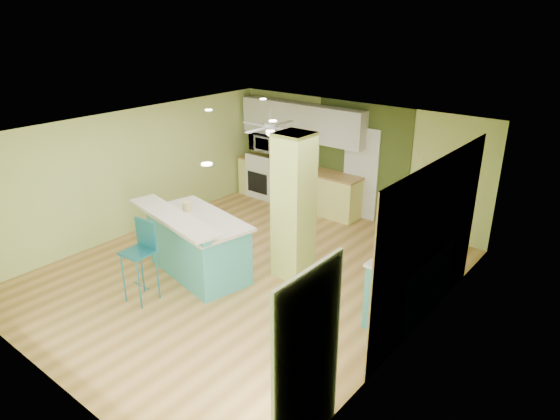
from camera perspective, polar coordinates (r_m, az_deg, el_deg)
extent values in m
cube|color=#A17438|center=(8.79, -3.92, -7.25)|extent=(6.00, 7.00, 0.01)
cube|color=white|center=(7.88, -4.39, 8.90)|extent=(6.00, 7.00, 0.01)
cube|color=#BDD170|center=(10.93, 8.49, 5.65)|extent=(6.00, 0.01, 2.50)
cube|color=#BDD170|center=(6.42, -26.13, -8.66)|extent=(6.00, 0.01, 2.50)
cube|color=#BDD170|center=(10.43, -16.38, 4.19)|extent=(0.01, 7.00, 2.50)
cube|color=#BDD170|center=(6.74, 15.05, -5.56)|extent=(0.01, 7.00, 2.50)
cube|color=#927253|center=(7.25, 16.92, -3.75)|extent=(0.02, 3.40, 2.50)
cube|color=#425321|center=(10.82, 9.35, 5.43)|extent=(2.20, 0.02, 2.50)
cube|color=white|center=(10.87, 9.20, 4.14)|extent=(0.82, 0.05, 2.00)
cube|color=white|center=(5.15, 3.15, -16.96)|extent=(0.04, 1.08, 2.10)
cube|color=#B5C65C|center=(8.22, 1.56, 0.33)|extent=(0.55, 0.55, 2.50)
cube|color=#F1EF7E|center=(11.62, 1.99, 2.73)|extent=(3.20, 0.60, 0.90)
cube|color=#A27337|center=(11.47, 2.02, 4.94)|extent=(3.25, 0.63, 0.04)
cube|color=white|center=(12.18, -1.58, 3.65)|extent=(0.76, 0.64, 0.90)
cube|color=black|center=(11.95, -2.61, 3.13)|extent=(0.59, 0.02, 0.50)
cube|color=white|center=(11.80, -2.56, 5.78)|extent=(0.76, 0.06, 0.18)
cube|color=silver|center=(11.30, 2.46, 10.08)|extent=(3.20, 0.34, 0.80)
imported|color=white|center=(11.93, -1.63, 7.76)|extent=(0.70, 0.48, 0.39)
cylinder|color=silver|center=(10.10, -1.13, 10.68)|extent=(0.03, 0.03, 0.40)
cylinder|color=silver|center=(10.14, -1.12, 9.57)|extent=(0.24, 0.24, 0.10)
sphere|color=white|center=(10.16, -1.11, 8.91)|extent=(0.18, 0.18, 0.18)
cylinder|color=silver|center=(7.16, 15.74, 4.17)|extent=(0.01, 0.01, 0.62)
sphere|color=white|center=(7.26, 15.49, 1.84)|extent=(0.14, 0.14, 0.14)
cube|color=brown|center=(7.31, 17.62, -1.04)|extent=(0.03, 0.90, 0.70)
cube|color=teal|center=(8.68, -9.30, -4.21)|extent=(2.01, 1.28, 0.98)
cube|color=beige|center=(8.47, -9.52, -1.05)|extent=(2.13, 1.41, 0.05)
cube|color=teal|center=(8.24, -12.17, -1.17)|extent=(2.09, 0.56, 0.14)
cube|color=beige|center=(8.21, -12.20, -0.75)|extent=(2.29, 0.89, 0.04)
cylinder|color=#1D6F86|center=(8.16, -17.44, -7.47)|extent=(0.03, 0.03, 0.82)
cylinder|color=#1D6F86|center=(7.90, -15.79, -8.29)|extent=(0.03, 0.03, 0.82)
cylinder|color=#1D6F86|center=(8.35, -15.48, -6.52)|extent=(0.03, 0.03, 0.82)
cylinder|color=#1D6F86|center=(8.09, -13.81, -7.29)|extent=(0.03, 0.03, 0.82)
cube|color=#1D6F86|center=(7.93, -15.94, -4.68)|extent=(0.46, 0.46, 0.03)
cube|color=#1D6F86|center=(7.93, -15.06, -2.60)|extent=(0.43, 0.06, 0.46)
cube|color=teal|center=(7.73, 14.49, -8.10)|extent=(0.64, 1.55, 0.99)
cube|color=silver|center=(7.49, 14.86, -4.65)|extent=(0.69, 1.61, 0.04)
imported|color=#372516|center=(11.22, 3.36, 4.84)|extent=(0.35, 0.35, 0.08)
cylinder|color=gold|center=(8.74, -10.61, 0.43)|extent=(0.15, 0.15, 0.17)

